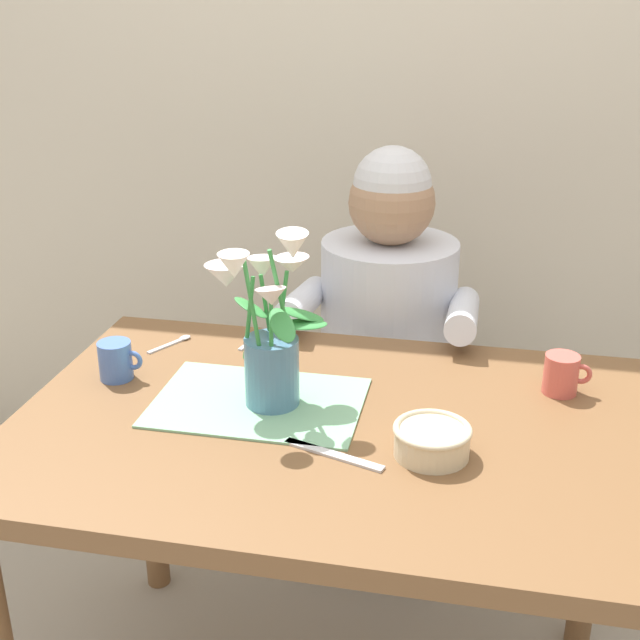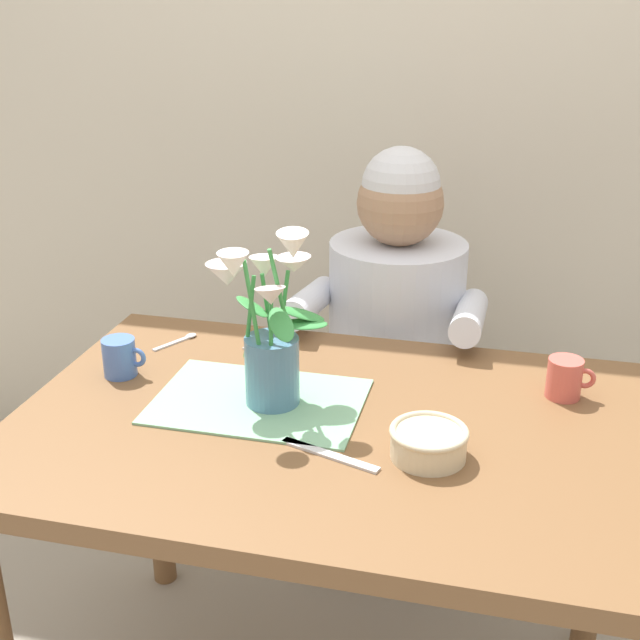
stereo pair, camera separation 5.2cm
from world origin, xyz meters
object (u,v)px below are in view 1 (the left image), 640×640
(ceramic_bowl, at_px, (432,440))
(tea_cup, at_px, (562,374))
(seated_person, at_px, (386,367))
(dinner_knife, at_px, (333,455))
(ceramic_mug, at_px, (116,360))
(flower_vase, at_px, (268,331))

(ceramic_bowl, bearing_deg, tea_cup, 51.07)
(seated_person, distance_m, dinner_knife, 0.76)
(seated_person, height_order, dinner_knife, seated_person)
(ceramic_bowl, height_order, ceramic_mug, ceramic_mug)
(seated_person, height_order, tea_cup, seated_person)
(tea_cup, bearing_deg, ceramic_bowl, -128.93)
(dinner_knife, distance_m, tea_cup, 0.51)
(flower_vase, relative_size, dinner_knife, 1.83)
(flower_vase, height_order, tea_cup, flower_vase)
(dinner_knife, height_order, ceramic_mug, ceramic_mug)
(ceramic_bowl, bearing_deg, seated_person, 103.35)
(ceramic_bowl, bearing_deg, flower_vase, 158.75)
(ceramic_mug, bearing_deg, flower_vase, -6.95)
(seated_person, xyz_separation_m, ceramic_bowl, (0.17, -0.70, 0.21))
(seated_person, relative_size, dinner_knife, 5.97)
(seated_person, bearing_deg, ceramic_mug, -132.67)
(flower_vase, bearing_deg, seated_person, 74.69)
(flower_vase, bearing_deg, tea_cup, 16.17)
(seated_person, xyz_separation_m, ceramic_mug, (-0.49, -0.53, 0.22))
(ceramic_bowl, relative_size, dinner_knife, 0.72)
(flower_vase, xyz_separation_m, ceramic_bowl, (0.32, -0.13, -0.12))
(flower_vase, height_order, ceramic_mug, flower_vase)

